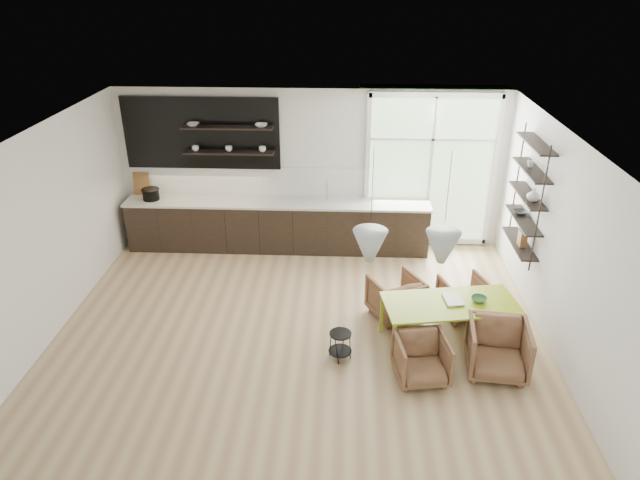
{
  "coord_description": "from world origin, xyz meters",
  "views": [
    {
      "loc": [
        0.62,
        -6.89,
        4.84
      ],
      "look_at": [
        0.27,
        0.6,
        1.18
      ],
      "focal_mm": 32.0,
      "sensor_mm": 36.0,
      "label": 1
    }
  ],
  "objects_px": {
    "armchair_front_left": "(422,359)",
    "wire_stool": "(340,342)",
    "dining_table": "(451,306)",
    "armchair_front_right": "(498,349)",
    "armchair_back_right": "(464,297)",
    "armchair_back_left": "(395,297)"
  },
  "relations": [
    {
      "from": "dining_table",
      "to": "armchair_back_left",
      "type": "distance_m",
      "value": 1.01
    },
    {
      "from": "armchair_back_left",
      "to": "armchair_front_left",
      "type": "distance_m",
      "value": 1.47
    },
    {
      "from": "dining_table",
      "to": "armchair_back_left",
      "type": "xyz_separation_m",
      "value": [
        -0.68,
        0.68,
        -0.29
      ]
    },
    {
      "from": "armchair_front_left",
      "to": "wire_stool",
      "type": "distance_m",
      "value": 1.1
    },
    {
      "from": "armchair_back_left",
      "to": "wire_stool",
      "type": "distance_m",
      "value": 1.36
    },
    {
      "from": "dining_table",
      "to": "armchair_front_right",
      "type": "distance_m",
      "value": 0.85
    },
    {
      "from": "armchair_front_right",
      "to": "armchair_back_left",
      "type": "bearing_deg",
      "value": 140.09
    },
    {
      "from": "armchair_front_right",
      "to": "wire_stool",
      "type": "distance_m",
      "value": 2.04
    },
    {
      "from": "armchair_back_right",
      "to": "armchair_front_right",
      "type": "distance_m",
      "value": 1.36
    },
    {
      "from": "dining_table",
      "to": "armchair_back_left",
      "type": "height_order",
      "value": "dining_table"
    },
    {
      "from": "armchair_back_right",
      "to": "armchair_front_left",
      "type": "relative_size",
      "value": 1.0
    },
    {
      "from": "armchair_front_left",
      "to": "armchair_back_right",
      "type": "bearing_deg",
      "value": 53.37
    },
    {
      "from": "armchair_back_left",
      "to": "armchair_back_right",
      "type": "xyz_separation_m",
      "value": [
        1.03,
        0.07,
        -0.02
      ]
    },
    {
      "from": "armchair_back_left",
      "to": "armchair_back_right",
      "type": "bearing_deg",
      "value": 157.08
    },
    {
      "from": "armchair_back_left",
      "to": "armchair_front_right",
      "type": "height_order",
      "value": "armchair_front_right"
    },
    {
      "from": "dining_table",
      "to": "armchair_front_left",
      "type": "height_order",
      "value": "dining_table"
    },
    {
      "from": "armchair_back_right",
      "to": "wire_stool",
      "type": "distance_m",
      "value": 2.18
    },
    {
      "from": "armchair_front_right",
      "to": "wire_stool",
      "type": "height_order",
      "value": "armchair_front_right"
    },
    {
      "from": "armchair_back_right",
      "to": "armchair_front_right",
      "type": "bearing_deg",
      "value": 80.58
    },
    {
      "from": "dining_table",
      "to": "armchair_back_left",
      "type": "relative_size",
      "value": 2.71
    },
    {
      "from": "armchair_front_right",
      "to": "wire_stool",
      "type": "relative_size",
      "value": 1.93
    },
    {
      "from": "dining_table",
      "to": "armchair_front_right",
      "type": "xyz_separation_m",
      "value": [
        0.54,
        -0.6,
        -0.26
      ]
    }
  ]
}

